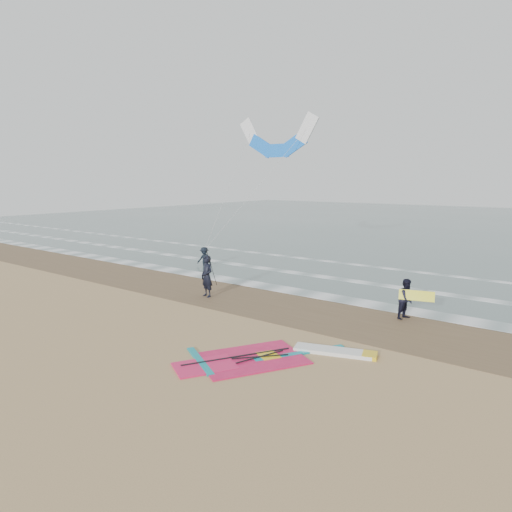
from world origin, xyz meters
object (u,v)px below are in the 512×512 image
Objects in this scene: windsurf_rig at (274,357)px; person_walking at (407,299)px; person_wading at (204,254)px; person_standing at (207,276)px; surf_kite at (277,141)px.

person_walking is at bearing 73.88° from windsurf_rig.
person_wading is at bearing 141.24° from windsurf_rig.
surf_kite reaches higher than person_standing.
person_standing is 8.82m from person_walking.
person_wading is at bearing 93.14° from person_walking.
surf_kite reaches higher than person_walking.
surf_kite reaches higher than windsurf_rig.
windsurf_rig is 0.62× the size of surf_kite.
person_wading is (-5.24, 5.38, -0.18)m from person_standing.
person_walking reaches higher than person_wading.
windsurf_rig is 2.73× the size of person_standing.
windsurf_rig is 18.81m from surf_kite.
person_walking is at bearing 25.88° from person_standing.
person_standing is at bearing 120.52° from person_walking.
person_walking is 1.01× the size of person_wading.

